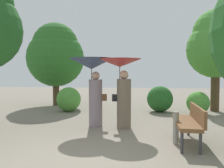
% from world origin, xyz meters
% --- Properties ---
extents(ground_plane, '(40.00, 40.00, 0.00)m').
position_xyz_m(ground_plane, '(0.00, 0.00, 0.00)').
color(ground_plane, gray).
extents(person_left, '(1.29, 1.29, 1.98)m').
position_xyz_m(person_left, '(-0.50, 2.79, 1.50)').
color(person_left, gray).
rests_on(person_left, ground).
extents(person_right, '(1.20, 1.20, 1.94)m').
position_xyz_m(person_right, '(0.35, 2.62, 1.37)').
color(person_right, '#6B5B4C').
rests_on(person_right, ground).
extents(park_bench, '(0.55, 1.52, 0.83)m').
position_xyz_m(park_bench, '(1.95, 1.41, 0.51)').
color(park_bench, '#38383D').
rests_on(park_bench, ground).
extents(tree_mid_left, '(2.71, 2.71, 3.94)m').
position_xyz_m(tree_mid_left, '(-3.16, 6.82, 2.45)').
color(tree_mid_left, '#4C3823').
rests_on(tree_mid_left, ground).
extents(tree_mid_right, '(2.31, 2.31, 4.10)m').
position_xyz_m(tree_mid_right, '(3.87, 5.92, 2.71)').
color(tree_mid_right, '#4C3823').
rests_on(tree_mid_right, ground).
extents(bush_path_left, '(1.03, 1.03, 1.03)m').
position_xyz_m(bush_path_left, '(1.65, 5.51, 0.51)').
color(bush_path_left, '#235B23').
rests_on(bush_path_left, ground).
extents(bush_behind_bench, '(0.98, 0.98, 0.98)m').
position_xyz_m(bush_behind_bench, '(-2.00, 5.16, 0.49)').
color(bush_behind_bench, '#4C9338').
rests_on(bush_behind_bench, ground).
extents(bush_far_side, '(0.85, 0.85, 0.85)m').
position_xyz_m(bush_far_side, '(3.04, 5.19, 0.42)').
color(bush_far_side, '#4C9338').
rests_on(bush_far_side, ground).
extents(path_marker_post, '(0.12, 0.12, 0.71)m').
position_xyz_m(path_marker_post, '(1.65, 1.36, 0.35)').
color(path_marker_post, gray).
rests_on(path_marker_post, ground).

